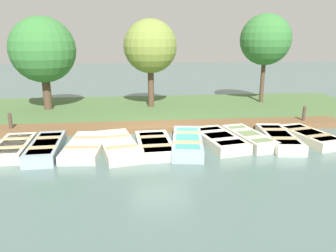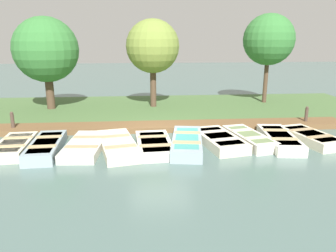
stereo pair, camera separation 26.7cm
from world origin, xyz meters
name	(u,v)px [view 1 (the left image)]	position (x,y,z in m)	size (l,w,h in m)	color
ground_plane	(160,140)	(0.00, 0.00, 0.00)	(80.00, 80.00, 0.00)	#4C6660
shore_bank	(153,110)	(-5.00, 0.00, 0.11)	(8.00, 24.00, 0.21)	#476638
dock_walkway	(157,127)	(-1.56, 0.00, 0.12)	(1.31, 17.12, 0.24)	brown
rowboat_0	(13,147)	(0.92, -5.37, 0.19)	(2.72, 1.25, 0.37)	beige
rowboat_1	(46,148)	(1.16, -4.17, 0.21)	(3.02, 1.16, 0.43)	#8C9EA8
rowboat_2	(86,146)	(0.99, -2.81, 0.16)	(3.09, 1.45, 0.33)	beige
rowboat_3	(118,145)	(1.00, -1.62, 0.16)	(3.58, 1.88, 0.33)	beige
rowboat_4	(155,145)	(1.08, -0.29, 0.16)	(2.94, 1.41, 0.33)	silver
rowboat_5	(187,142)	(1.12, 0.93, 0.22)	(3.36, 1.56, 0.44)	#8C9EA8
rowboat_6	(219,139)	(0.82, 2.21, 0.20)	(3.02, 1.76, 0.40)	beige
rowboat_7	(248,138)	(0.71, 3.43, 0.20)	(2.96, 1.50, 0.40)	silver
rowboat_8	(279,138)	(0.89, 4.58, 0.20)	(3.23, 1.37, 0.40)	silver
rowboat_9	(309,136)	(0.76, 5.90, 0.19)	(2.86, 1.71, 0.39)	beige
mooring_post_near	(11,123)	(-1.49, -6.26, 0.48)	(0.15, 0.15, 0.94)	#47382D
mooring_post_far	(304,116)	(-1.49, 6.84, 0.48)	(0.15, 0.15, 0.94)	#47382D
park_tree_far_left	(43,50)	(-5.44, -5.65, 3.34)	(3.39, 3.39, 5.06)	#4C3828
park_tree_left	(150,47)	(-5.58, -0.05, 3.50)	(2.89, 2.89, 4.97)	#4C3828
park_tree_center	(265,40)	(-6.23, 6.63, 3.84)	(2.91, 2.91, 5.32)	#4C3828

